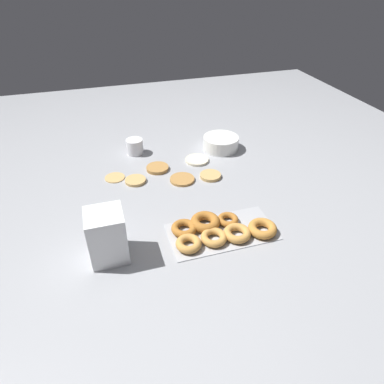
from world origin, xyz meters
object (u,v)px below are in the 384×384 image
pancake_0 (157,168)px  container_stack (107,236)px  pancake_4 (210,176)px  batter_bowl (221,143)px  pancake_3 (115,177)px  paper_cup (135,147)px  pancake_5 (182,179)px  donut_tray (219,230)px  pancake_1 (197,160)px  pancake_2 (135,180)px

pancake_0 → container_stack: size_ratio=0.58×
pancake_4 → batter_bowl: bearing=59.8°
pancake_3 → paper_cup: (0.13, 0.21, 0.03)m
pancake_5 → container_stack: 0.53m
container_stack → paper_cup: size_ratio=2.14×
pancake_3 → paper_cup: size_ratio=1.07×
pancake_0 → paper_cup: bearing=111.0°
pancake_0 → pancake_5: pancake_0 is taller
donut_tray → container_stack: (-0.39, 0.00, 0.07)m
pancake_0 → batter_bowl: bearing=17.0°
pancake_1 → batter_bowl: batter_bowl is taller
donut_tray → pancake_2: bearing=118.5°
batter_bowl → paper_cup: size_ratio=2.17×
pancake_5 → pancake_0: bearing=124.6°
pancake_4 → batter_bowl: (0.14, 0.24, 0.03)m
pancake_4 → paper_cup: paper_cup is taller
pancake_2 → pancake_5: bearing=-14.0°
pancake_3 → pancake_5: pancake_5 is taller
pancake_1 → pancake_0: bearing=-173.5°
batter_bowl → container_stack: container_stack is taller
pancake_5 → container_stack: container_stack is taller
pancake_2 → pancake_3: bearing=145.7°
donut_tray → batter_bowl: size_ratio=2.14×
pancake_1 → pancake_4: 0.16m
pancake_2 → donut_tray: 0.49m
pancake_0 → pancake_2: bearing=-147.4°
pancake_4 → container_stack: bearing=-142.7°
pancake_2 → batter_bowl: batter_bowl is taller
pancake_1 → container_stack: 0.71m
pancake_0 → pancake_1: pancake_0 is taller
paper_cup → pancake_1: bearing=-31.5°
pancake_5 → paper_cup: (-0.16, 0.32, 0.03)m
pancake_0 → donut_tray: bearing=-76.9°
pancake_5 → batter_bowl: bearing=40.7°
pancake_5 → paper_cup: bearing=116.8°
container_stack → batter_bowl: bearing=44.3°
pancake_3 → pancake_0: bearing=4.6°
pancake_4 → donut_tray: (-0.10, -0.37, 0.01)m
batter_bowl → paper_cup: paper_cup is taller
donut_tray → paper_cup: 0.72m
pancake_3 → pancake_5: (0.29, -0.11, 0.00)m
pancake_0 → pancake_5: (0.09, -0.12, -0.00)m
pancake_3 → donut_tray: (0.32, -0.49, 0.01)m
pancake_2 → batter_bowl: size_ratio=0.51×
pancake_1 → batter_bowl: 0.18m
pancake_2 → paper_cup: paper_cup is taller
pancake_1 → donut_tray: donut_tray is taller
donut_tray → pancake_1: bearing=81.0°
pancake_0 → paper_cup: paper_cup is taller
pancake_4 → pancake_1: bearing=95.3°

